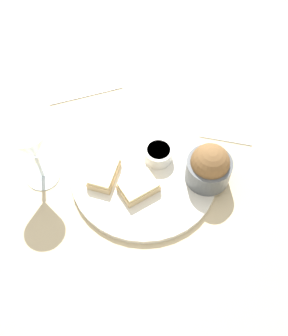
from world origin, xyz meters
TOP-DOWN VIEW (x-y plane):
  - ground_plane at (0.00, 0.00)m, footprint 4.00×4.00m
  - dinner_plate at (0.00, 0.00)m, footprint 0.32×0.32m
  - salad_bowl at (-0.04, 0.13)m, footprint 0.10×0.10m
  - sauce_ramekin at (-0.05, 0.01)m, footprint 0.06×0.06m
  - cheese_toast_near at (0.04, 0.01)m, footprint 0.09×0.09m
  - cheese_toast_far at (0.04, -0.07)m, footprint 0.09×0.06m
  - wine_glass at (0.09, -0.20)m, footprint 0.08×0.08m
  - napkin at (-0.23, 0.12)m, footprint 0.17×0.16m
  - fork at (-0.16, -0.22)m, footprint 0.13×0.14m

SIDE VIEW (x-z plane):
  - ground_plane at x=0.00m, z-range 0.00..0.00m
  - napkin at x=-0.23m, z-range 0.00..0.01m
  - fork at x=-0.16m, z-range 0.00..0.01m
  - dinner_plate at x=0.00m, z-range 0.00..0.01m
  - cheese_toast_far at x=0.04m, z-range 0.01..0.04m
  - cheese_toast_near at x=0.04m, z-range 0.01..0.04m
  - sauce_ramekin at x=-0.05m, z-range 0.02..0.05m
  - salad_bowl at x=-0.04m, z-range 0.01..0.11m
  - wine_glass at x=0.09m, z-range 0.03..0.20m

